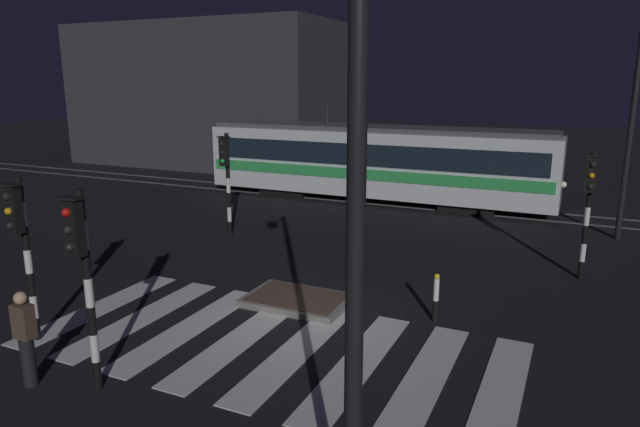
{
  "coord_description": "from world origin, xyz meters",
  "views": [
    {
      "loc": [
        5.31,
        -10.54,
        5.14
      ],
      "look_at": [
        -1.37,
        3.8,
        1.4
      ],
      "focal_mm": 31.68,
      "sensor_mm": 36.0,
      "label": 1
    }
  ],
  "objects_px": {
    "street_lamp_trackside_right": "(636,94)",
    "traffic_light_corner_near_left": "(21,236)",
    "traffic_light_corner_far_left": "(226,169)",
    "street_lamp_near_kerb": "(347,139)",
    "bollard_island_edge": "(436,298)",
    "traffic_light_kerb_mid_left": "(82,262)",
    "pedestrian_waiting_at_kerb": "(26,338)",
    "traffic_light_corner_far_right": "(589,196)",
    "tram": "(375,161)"
  },
  "relations": [
    {
      "from": "traffic_light_corner_near_left",
      "to": "street_lamp_near_kerb",
      "type": "height_order",
      "value": "street_lamp_near_kerb"
    },
    {
      "from": "street_lamp_near_kerb",
      "to": "pedestrian_waiting_at_kerb",
      "type": "bearing_deg",
      "value": 166.86
    },
    {
      "from": "traffic_light_kerb_mid_left",
      "to": "pedestrian_waiting_at_kerb",
      "type": "xyz_separation_m",
      "value": [
        -1.13,
        -0.33,
        -1.41
      ]
    },
    {
      "from": "traffic_light_corner_far_left",
      "to": "bollard_island_edge",
      "type": "distance_m",
      "value": 9.11
    },
    {
      "from": "traffic_light_corner_far_right",
      "to": "tram",
      "type": "height_order",
      "value": "tram"
    },
    {
      "from": "traffic_light_kerb_mid_left",
      "to": "bollard_island_edge",
      "type": "height_order",
      "value": "traffic_light_kerb_mid_left"
    },
    {
      "from": "traffic_light_corner_far_right",
      "to": "traffic_light_corner_near_left",
      "type": "bearing_deg",
      "value": -139.04
    },
    {
      "from": "street_lamp_near_kerb",
      "to": "street_lamp_trackside_right",
      "type": "bearing_deg",
      "value": 78.9
    },
    {
      "from": "street_lamp_trackside_right",
      "to": "street_lamp_near_kerb",
      "type": "relative_size",
      "value": 1.01
    },
    {
      "from": "traffic_light_corner_far_left",
      "to": "pedestrian_waiting_at_kerb",
      "type": "bearing_deg",
      "value": -76.31
    },
    {
      "from": "traffic_light_corner_far_left",
      "to": "traffic_light_kerb_mid_left",
      "type": "height_order",
      "value": "traffic_light_kerb_mid_left"
    },
    {
      "from": "street_lamp_trackside_right",
      "to": "street_lamp_near_kerb",
      "type": "distance_m",
      "value": 16.26
    },
    {
      "from": "traffic_light_kerb_mid_left",
      "to": "traffic_light_corner_near_left",
      "type": "height_order",
      "value": "traffic_light_kerb_mid_left"
    },
    {
      "from": "pedestrian_waiting_at_kerb",
      "to": "bollard_island_edge",
      "type": "xyz_separation_m",
      "value": [
        5.71,
        5.54,
        -0.32
      ]
    },
    {
      "from": "traffic_light_kerb_mid_left",
      "to": "pedestrian_waiting_at_kerb",
      "type": "distance_m",
      "value": 1.84
    },
    {
      "from": "street_lamp_near_kerb",
      "to": "tram",
      "type": "distance_m",
      "value": 19.79
    },
    {
      "from": "traffic_light_corner_near_left",
      "to": "street_lamp_near_kerb",
      "type": "bearing_deg",
      "value": -18.83
    },
    {
      "from": "street_lamp_trackside_right",
      "to": "traffic_light_corner_far_left",
      "type": "bearing_deg",
      "value": -157.43
    },
    {
      "from": "traffic_light_kerb_mid_left",
      "to": "tram",
      "type": "height_order",
      "value": "tram"
    },
    {
      "from": "traffic_light_corner_near_left",
      "to": "tram",
      "type": "xyz_separation_m",
      "value": [
        1.59,
        15.85,
        -0.46
      ]
    },
    {
      "from": "traffic_light_corner_far_right",
      "to": "pedestrian_waiting_at_kerb",
      "type": "xyz_separation_m",
      "value": [
        -8.55,
        -9.8,
        -1.38
      ]
    },
    {
      "from": "traffic_light_corner_far_left",
      "to": "street_lamp_near_kerb",
      "type": "relative_size",
      "value": 0.47
    },
    {
      "from": "street_lamp_trackside_right",
      "to": "traffic_light_corner_near_left",
      "type": "bearing_deg",
      "value": -129.66
    },
    {
      "from": "street_lamp_near_kerb",
      "to": "bollard_island_edge",
      "type": "xyz_separation_m",
      "value": [
        -0.76,
        7.05,
        -4.11
      ]
    },
    {
      "from": "street_lamp_near_kerb",
      "to": "traffic_light_corner_far_left",
      "type": "bearing_deg",
      "value": 128.62
    },
    {
      "from": "traffic_light_corner_far_right",
      "to": "street_lamp_near_kerb",
      "type": "distance_m",
      "value": 11.75
    },
    {
      "from": "traffic_light_corner_far_right",
      "to": "traffic_light_corner_near_left",
      "type": "xyz_separation_m",
      "value": [
        -9.94,
        -8.63,
        -0.05
      ]
    },
    {
      "from": "traffic_light_kerb_mid_left",
      "to": "street_lamp_trackside_right",
      "type": "bearing_deg",
      "value": 59.02
    },
    {
      "from": "traffic_light_kerb_mid_left",
      "to": "traffic_light_corner_near_left",
      "type": "xyz_separation_m",
      "value": [
        -2.53,
        0.84,
        -0.08
      ]
    },
    {
      "from": "traffic_light_corner_far_left",
      "to": "tram",
      "type": "bearing_deg",
      "value": 71.62
    },
    {
      "from": "street_lamp_near_kerb",
      "to": "tram",
      "type": "bearing_deg",
      "value": 108.73
    },
    {
      "from": "traffic_light_corner_far_left",
      "to": "tram",
      "type": "height_order",
      "value": "tram"
    },
    {
      "from": "traffic_light_corner_far_left",
      "to": "street_lamp_trackside_right",
      "type": "height_order",
      "value": "street_lamp_trackside_right"
    },
    {
      "from": "street_lamp_near_kerb",
      "to": "traffic_light_corner_near_left",
      "type": "bearing_deg",
      "value": 161.17
    },
    {
      "from": "street_lamp_near_kerb",
      "to": "bollard_island_edge",
      "type": "distance_m",
      "value": 8.2
    },
    {
      "from": "traffic_light_corner_far_right",
      "to": "street_lamp_trackside_right",
      "type": "height_order",
      "value": "street_lamp_trackside_right"
    },
    {
      "from": "street_lamp_near_kerb",
      "to": "traffic_light_kerb_mid_left",
      "type": "bearing_deg",
      "value": 160.99
    },
    {
      "from": "pedestrian_waiting_at_kerb",
      "to": "bollard_island_edge",
      "type": "relative_size",
      "value": 1.54
    },
    {
      "from": "traffic_light_corner_far_left",
      "to": "pedestrian_waiting_at_kerb",
      "type": "relative_size",
      "value": 2.02
    },
    {
      "from": "street_lamp_near_kerb",
      "to": "bollard_island_edge",
      "type": "bearing_deg",
      "value": 96.18
    },
    {
      "from": "tram",
      "to": "traffic_light_corner_far_right",
      "type": "bearing_deg",
      "value": -40.83
    },
    {
      "from": "traffic_light_corner_near_left",
      "to": "pedestrian_waiting_at_kerb",
      "type": "relative_size",
      "value": 1.96
    },
    {
      "from": "street_lamp_trackside_right",
      "to": "street_lamp_near_kerb",
      "type": "height_order",
      "value": "street_lamp_trackside_right"
    },
    {
      "from": "traffic_light_corner_near_left",
      "to": "bollard_island_edge",
      "type": "relative_size",
      "value": 3.01
    },
    {
      "from": "traffic_light_corner_far_left",
      "to": "traffic_light_kerb_mid_left",
      "type": "bearing_deg",
      "value": -69.39
    },
    {
      "from": "traffic_light_corner_far_left",
      "to": "street_lamp_trackside_right",
      "type": "bearing_deg",
      "value": 22.57
    },
    {
      "from": "traffic_light_corner_near_left",
      "to": "street_lamp_near_kerb",
      "type": "xyz_separation_m",
      "value": [
        7.87,
        -2.68,
        2.46
      ]
    },
    {
      "from": "traffic_light_corner_far_left",
      "to": "traffic_light_corner_far_right",
      "type": "height_order",
      "value": "traffic_light_corner_far_left"
    },
    {
      "from": "street_lamp_trackside_right",
      "to": "tram",
      "type": "xyz_separation_m",
      "value": [
        -9.42,
        2.58,
        -2.97
      ]
    },
    {
      "from": "pedestrian_waiting_at_kerb",
      "to": "bollard_island_edge",
      "type": "distance_m",
      "value": 7.96
    }
  ]
}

